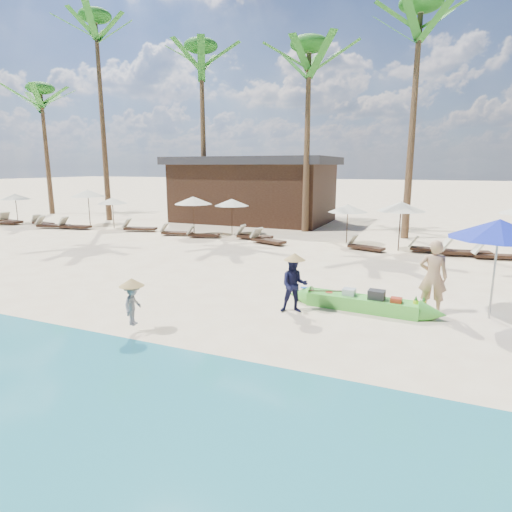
% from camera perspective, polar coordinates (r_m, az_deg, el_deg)
% --- Properties ---
extents(ground, '(240.00, 240.00, 0.00)m').
position_cam_1_polar(ground, '(10.78, 1.80, -8.13)').
color(ground, '#FBE7B9').
rests_on(ground, ground).
extents(wet_sand_strip, '(240.00, 4.50, 0.01)m').
position_cam_1_polar(wet_sand_strip, '(6.83, -14.78, -21.15)').
color(wet_sand_strip, tan).
rests_on(wet_sand_strip, ground).
extents(green_canoe, '(4.58, 0.77, 0.58)m').
position_cam_1_polar(green_canoe, '(11.56, 13.94, -6.07)').
color(green_canoe, '#50C93D').
rests_on(green_canoe, ground).
extents(tourist, '(0.70, 0.46, 1.90)m').
position_cam_1_polar(tourist, '(11.73, 22.54, -2.55)').
color(tourist, tan).
rests_on(tourist, ground).
extents(vendor_green, '(0.84, 0.75, 1.43)m').
position_cam_1_polar(vendor_green, '(10.96, 5.10, -3.89)').
color(vendor_green, '#141537').
rests_on(vendor_green, ground).
extents(vendor_yellow, '(0.49, 0.69, 0.96)m').
position_cam_1_polar(vendor_yellow, '(10.01, -16.09, -6.19)').
color(vendor_yellow, gray).
rests_on(vendor_yellow, ground).
extents(blue_umbrella, '(2.29, 2.29, 2.47)m').
position_cam_1_polar(blue_umbrella, '(11.67, 29.68, 3.15)').
color(blue_umbrella, '#99999E').
rests_on(blue_umbrella, ground).
extents(resort_parasol_0, '(1.88, 1.88, 1.94)m').
position_cam_1_polar(resort_parasol_0, '(32.43, -29.44, 6.91)').
color(resort_parasol_0, '#352115').
rests_on(resort_parasol_0, ground).
extents(lounger_0_left, '(2.05, 0.96, 0.67)m').
position_cam_1_polar(lounger_0_left, '(32.48, -29.95, 4.15)').
color(lounger_0_left, '#352115').
rests_on(lounger_0_left, ground).
extents(lounger_0_right, '(1.77, 1.03, 0.58)m').
position_cam_1_polar(lounger_0_right, '(32.00, -30.72, 3.92)').
color(lounger_0_right, '#352115').
rests_on(lounger_0_right, ground).
extents(resort_parasol_1, '(2.18, 2.18, 2.25)m').
position_cam_1_polar(resort_parasol_1, '(29.37, -21.52, 7.80)').
color(resort_parasol_1, '#352115').
rests_on(resort_parasol_1, ground).
extents(lounger_1_left, '(1.78, 0.78, 0.59)m').
position_cam_1_polar(lounger_1_left, '(30.57, -26.64, 4.04)').
color(lounger_1_left, '#352115').
rests_on(lounger_1_left, ground).
extents(lounger_1_right, '(2.06, 1.19, 0.67)m').
position_cam_1_polar(lounger_1_right, '(28.87, -25.65, 3.80)').
color(lounger_1_right, '#352115').
rests_on(lounger_1_right, ground).
extents(resort_parasol_2, '(1.80, 1.80, 1.85)m').
position_cam_1_polar(resort_parasol_2, '(27.27, -18.61, 7.00)').
color(resort_parasol_2, '#352115').
rests_on(resort_parasol_2, ground).
extents(lounger_2_left, '(2.00, 0.92, 0.65)m').
position_cam_1_polar(lounger_2_left, '(27.91, -23.16, 3.76)').
color(lounger_2_left, '#352115').
rests_on(lounger_2_left, ground).
extents(resort_parasol_3, '(2.05, 2.05, 2.11)m').
position_cam_1_polar(resort_parasol_3, '(23.35, -8.37, 7.34)').
color(resort_parasol_3, '#352115').
rests_on(resort_parasol_3, ground).
extents(lounger_3_left, '(2.01, 1.14, 0.65)m').
position_cam_1_polar(lounger_3_left, '(25.72, -15.45, 3.68)').
color(lounger_3_left, '#352115').
rests_on(lounger_3_left, ground).
extents(lounger_3_right, '(1.83, 0.97, 0.59)m').
position_cam_1_polar(lounger_3_right, '(23.70, -10.76, 3.18)').
color(lounger_3_right, '#352115').
rests_on(lounger_3_right, ground).
extents(resort_parasol_4, '(1.91, 1.91, 1.96)m').
position_cam_1_polar(resort_parasol_4, '(23.46, -3.26, 7.15)').
color(resort_parasol_4, '#352115').
rests_on(resort_parasol_4, ground).
extents(lounger_4_left, '(1.78, 0.99, 0.58)m').
position_cam_1_polar(lounger_4_left, '(22.71, -7.28, 2.91)').
color(lounger_4_left, '#352115').
rests_on(lounger_4_left, ground).
extents(lounger_4_right, '(1.93, 0.64, 0.65)m').
position_cam_1_polar(lounger_4_right, '(21.97, -0.49, 2.77)').
color(lounger_4_right, '#352115').
rests_on(lounger_4_right, ground).
extents(resort_parasol_5, '(1.87, 1.87, 1.93)m').
position_cam_1_polar(resort_parasol_5, '(20.86, 12.14, 6.24)').
color(resort_parasol_5, '#352115').
rests_on(resort_parasol_5, ground).
extents(lounger_5_left, '(1.98, 1.18, 0.64)m').
position_cam_1_polar(lounger_5_left, '(20.79, 1.38, 2.24)').
color(lounger_5_left, '#352115').
rests_on(lounger_5_left, ground).
extents(resort_parasol_6, '(2.12, 2.12, 2.18)m').
position_cam_1_polar(resort_parasol_6, '(19.86, 18.78, 6.26)').
color(resort_parasol_6, '#352115').
rests_on(resort_parasol_6, ground).
extents(lounger_6_left, '(1.77, 1.00, 0.57)m').
position_cam_1_polar(lounger_6_left, '(19.74, 14.16, 1.30)').
color(lounger_6_left, '#352115').
rests_on(lounger_6_left, ground).
extents(lounger_6_right, '(1.81, 0.70, 0.60)m').
position_cam_1_polar(lounger_6_right, '(20.08, 21.93, 0.99)').
color(lounger_6_right, '#352115').
rests_on(lounger_6_right, ground).
extents(lounger_7_left, '(2.09, 1.01, 0.68)m').
position_cam_1_polar(lounger_7_left, '(19.84, 25.83, 0.62)').
color(lounger_7_left, '#352115').
rests_on(lounger_7_left, ground).
extents(lounger_7_right, '(1.76, 0.87, 0.57)m').
position_cam_1_polar(lounger_7_right, '(19.75, 28.96, 0.17)').
color(lounger_7_right, '#352115').
rests_on(lounger_7_right, ground).
extents(palm_0, '(2.08, 2.08, 9.90)m').
position_cam_1_polar(palm_0, '(37.96, -26.63, 17.35)').
color(palm_0, brown).
rests_on(palm_0, ground).
extents(palm_1, '(2.08, 2.08, 13.60)m').
position_cam_1_polar(palm_1, '(32.48, -20.35, 23.85)').
color(palm_1, brown).
rests_on(palm_1, ground).
extents(palm_2, '(2.08, 2.08, 11.33)m').
position_cam_1_polar(palm_2, '(28.82, -7.27, 22.75)').
color(palm_2, brown).
rests_on(palm_2, ground).
extents(palm_3, '(2.08, 2.08, 10.52)m').
position_cam_1_polar(palm_3, '(25.21, 7.04, 22.95)').
color(palm_3, brown).
rests_on(palm_3, ground).
extents(palm_4, '(2.08, 2.08, 11.70)m').
position_cam_1_polar(palm_4, '(24.20, 20.83, 24.91)').
color(palm_4, brown).
rests_on(palm_4, ground).
extents(pavilion_west, '(10.80, 6.60, 4.30)m').
position_cam_1_polar(pavilion_west, '(29.40, -0.32, 8.93)').
color(pavilion_west, '#352115').
rests_on(pavilion_west, ground).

